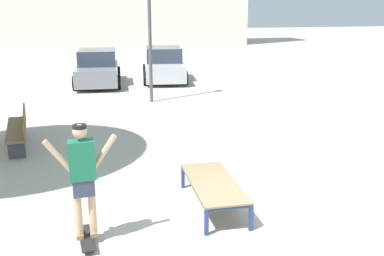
{
  "coord_description": "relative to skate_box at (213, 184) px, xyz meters",
  "views": [
    {
      "loc": [
        -2.14,
        -5.75,
        3.33
      ],
      "look_at": [
        -0.1,
        2.42,
        1.0
      ],
      "focal_mm": 41.45,
      "sensor_mm": 36.0,
      "label": 1
    }
  ],
  "objects": [
    {
      "name": "ground_plane",
      "position": [
        0.1,
        -0.92,
        -0.41
      ],
      "size": [
        120.0,
        120.0,
        0.0
      ],
      "primitive_type": "plane",
      "color": "#B2AA9E"
    },
    {
      "name": "skate_box",
      "position": [
        0.0,
        0.0,
        0.0
      ],
      "size": [
        0.82,
        1.92,
        0.46
      ],
      "color": "navy",
      "rests_on": "ground"
    },
    {
      "name": "skateboard",
      "position": [
        -2.12,
        -0.7,
        -0.34
      ],
      "size": [
        0.24,
        0.81,
        0.09
      ],
      "color": "black",
      "rests_on": "ground"
    },
    {
      "name": "skater",
      "position": [
        -2.12,
        -0.7,
        0.66
      ],
      "size": [
        1.0,
        0.3,
        1.69
      ],
      "color": "tan",
      "rests_on": "skateboard"
    },
    {
      "name": "car_grey",
      "position": [
        -1.35,
        13.0,
        0.28
      ],
      "size": [
        2.19,
        4.33,
        1.5
      ],
      "color": "slate",
      "rests_on": "ground"
    },
    {
      "name": "car_silver",
      "position": [
        1.65,
        13.42,
        0.28
      ],
      "size": [
        2.33,
        4.39,
        1.5
      ],
      "color": "#B7BABF",
      "rests_on": "ground"
    },
    {
      "name": "park_bench",
      "position": [
        -3.62,
        4.45,
        0.03
      ],
      "size": [
        0.68,
        2.43,
        0.83
      ],
      "color": "brown",
      "rests_on": "ground"
    }
  ]
}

